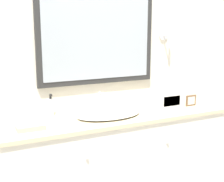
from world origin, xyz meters
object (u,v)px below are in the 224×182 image
Objects in this scene: appliance_box at (167,99)px; soap_bottle at (51,107)px; picture_frame at (191,101)px; sink_basin at (108,114)px.

soap_bottle is at bearing 170.39° from appliance_box.
appliance_box is (1.03, -0.17, -0.01)m from soap_bottle.
appliance_box reaches higher than picture_frame.
soap_bottle reaches higher than sink_basin.
picture_frame is at bearing -20.92° from appliance_box.
picture_frame is (0.21, -0.08, -0.02)m from appliance_box.
sink_basin is at bearing -175.52° from appliance_box.
soap_bottle is at bearing 168.40° from picture_frame.
sink_basin is 2.22× the size of appliance_box.
soap_bottle is 0.74× the size of appliance_box.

